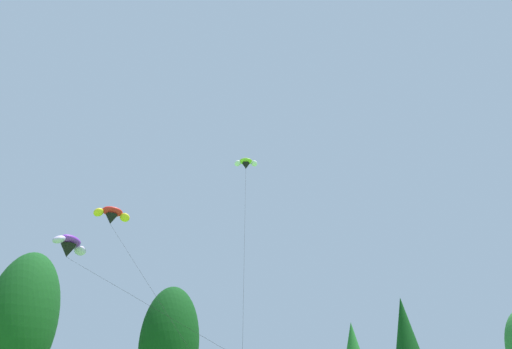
{
  "coord_description": "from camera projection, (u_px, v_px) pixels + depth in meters",
  "views": [
    {
      "loc": [
        -10.46,
        1.52,
        2.18
      ],
      "look_at": [
        -1.56,
        24.53,
        15.57
      ],
      "focal_mm": 31.44,
      "sensor_mm": 36.0,
      "label": 1
    }
  ],
  "objects": [
    {
      "name": "parafoil_kite_high_lime_white",
      "position": [
        246.0,
        164.0,
        41.0
      ],
      "size": [
        5.0,
        11.4,
        21.57
      ],
      "color": "#93D633"
    },
    {
      "name": "treeline_tree_c",
      "position": [
        20.0,
        322.0,
        37.8
      ],
      "size": [
        5.93,
        5.93,
        15.31
      ],
      "color": "#472D19",
      "rests_on": "ground_plane"
    },
    {
      "name": "parafoil_kite_mid_purple",
      "position": [
        69.0,
        246.0,
        33.89
      ],
      "size": [
        15.29,
        18.27,
        12.81
      ],
      "color": "purple"
    },
    {
      "name": "treeline_tree_f",
      "position": [
        407.0,
        346.0,
        50.41
      ],
      "size": [
        4.83,
        4.83,
        14.67
      ],
      "color": "#472D19",
      "rests_on": "ground_plane"
    },
    {
      "name": "treeline_tree_d",
      "position": [
        169.0,
        344.0,
        39.72
      ],
      "size": [
        5.3,
        5.3,
        12.97
      ],
      "color": "#472D19",
      "rests_on": "ground_plane"
    },
    {
      "name": "parafoil_kite_far_red_yellow",
      "position": [
        112.0,
        215.0,
        36.88
      ],
      "size": [
        8.45,
        13.88,
        16.0
      ],
      "color": "red"
    }
  ]
}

